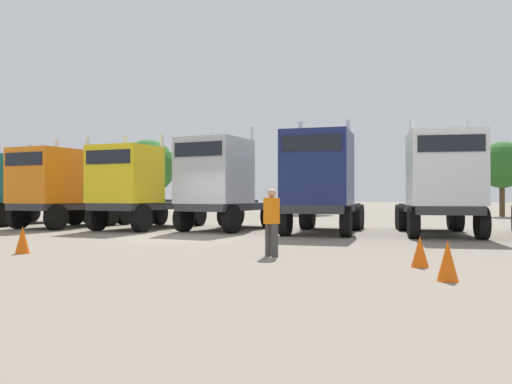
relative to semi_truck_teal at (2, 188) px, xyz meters
name	(u,v)px	position (x,y,z in m)	size (l,w,h in m)	color
ground	(184,238)	(11.86, -4.02, -1.83)	(200.00, 200.00, 0.00)	gray
semi_truck_teal	(2,188)	(0.00, 0.00, 0.00)	(2.85, 6.13, 4.02)	#333338
semi_truck_orange	(57,186)	(4.02, -0.94, 0.06)	(3.14, 5.97, 4.12)	#333338
semi_truck_yellow	(135,187)	(8.02, -0.87, 0.01)	(2.91, 6.20, 4.12)	#333338
semi_truck_silver	(221,183)	(11.73, -0.28, 0.18)	(3.21, 6.20, 4.38)	#333338
semi_truck_navy	(320,181)	(16.05, -0.91, 0.18)	(2.72, 6.17, 4.42)	#333338
semi_truck_white	(441,183)	(20.38, -0.52, 0.09)	(3.37, 6.64, 4.29)	#333338
visitor_in_hivis	(272,217)	(16.33, -8.34, -0.88)	(0.56, 0.56, 1.63)	#3E3E3E
traffic_cone_near	(420,252)	(19.76, -9.18, -1.51)	(0.36, 0.36, 0.64)	#F2590C
traffic_cone_mid	(22,240)	(10.14, -9.72, -1.48)	(0.36, 0.36, 0.70)	#F2590C
traffic_cone_far	(448,261)	(20.24, -10.86, -1.47)	(0.36, 0.36, 0.70)	#F2590C
oak_far_left	(148,167)	(-0.70, 15.34, 1.86)	(4.21, 4.21, 5.80)	#4C3823
oak_far_centre	(307,158)	(10.90, 19.70, 2.54)	(4.17, 4.17, 6.47)	#4C3823
oak_far_right	(502,165)	(24.80, 19.13, 1.74)	(3.24, 3.24, 5.21)	#4C3823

